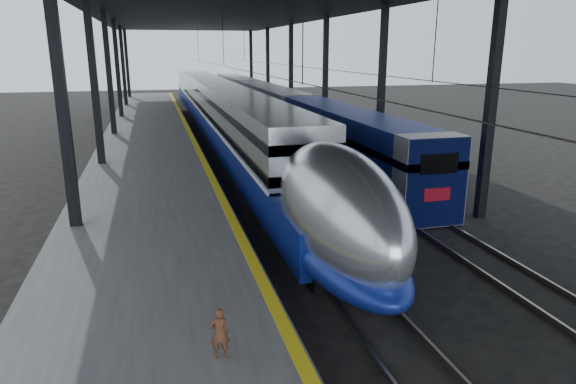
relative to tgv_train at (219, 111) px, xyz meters
name	(u,v)px	position (x,y,z in m)	size (l,w,h in m)	color
ground	(282,300)	(-2.00, -28.75, -1.92)	(160.00, 160.00, 0.00)	black
platform	(149,152)	(-5.50, -8.75, -1.42)	(6.00, 80.00, 1.00)	#4C4C4F
yellow_strip	(194,142)	(-2.70, -8.75, -0.91)	(0.30, 80.00, 0.01)	yellow
rails	(275,153)	(2.50, -8.75, -1.84)	(6.52, 80.00, 0.16)	slate
canopy	(232,7)	(-0.10, -8.75, 7.20)	(18.00, 75.00, 9.47)	black
tgv_train	(219,111)	(0.00, 0.00, 0.00)	(2.86, 65.20, 4.10)	silver
second_train	(273,107)	(5.00, 2.62, -0.13)	(2.57, 56.05, 3.54)	navy
child	(220,333)	(-4.14, -32.58, -0.40)	(0.38, 0.25, 1.03)	#532F1B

